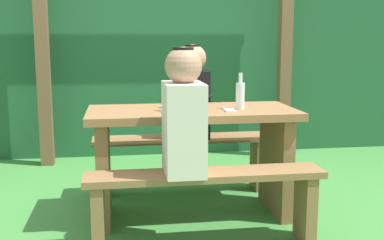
% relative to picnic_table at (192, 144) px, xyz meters
% --- Properties ---
extents(ground_plane, '(12.00, 12.00, 0.00)m').
position_rel_picnic_table_xyz_m(ground_plane, '(0.00, 0.00, -0.51)').
color(ground_plane, '#418B3D').
extents(hedge_backdrop, '(6.40, 0.89, 1.71)m').
position_rel_picnic_table_xyz_m(hedge_backdrop, '(0.00, 2.27, 0.35)').
color(hedge_backdrop, '#215931').
rests_on(hedge_backdrop, ground_plane).
extents(pergola_post_left, '(0.12, 0.12, 2.02)m').
position_rel_picnic_table_xyz_m(pergola_post_left, '(-1.19, 1.56, 0.50)').
color(pergola_post_left, brown).
rests_on(pergola_post_left, ground_plane).
extents(pergola_post_right, '(0.12, 0.12, 2.02)m').
position_rel_picnic_table_xyz_m(pergola_post_right, '(1.19, 1.56, 0.50)').
color(pergola_post_right, brown).
rests_on(pergola_post_right, ground_plane).
extents(picnic_table, '(1.40, 0.64, 0.75)m').
position_rel_picnic_table_xyz_m(picnic_table, '(0.00, 0.00, 0.00)').
color(picnic_table, olive).
rests_on(picnic_table, ground_plane).
extents(bench_near, '(1.40, 0.24, 0.46)m').
position_rel_picnic_table_xyz_m(bench_near, '(0.00, -0.52, -0.18)').
color(bench_near, olive).
rests_on(bench_near, ground_plane).
extents(bench_far, '(1.40, 0.24, 0.46)m').
position_rel_picnic_table_xyz_m(bench_far, '(0.00, 0.52, -0.18)').
color(bench_far, olive).
rests_on(bench_far, ground_plane).
extents(person_white_shirt, '(0.25, 0.35, 0.72)m').
position_rel_picnic_table_xyz_m(person_white_shirt, '(-0.13, -0.51, 0.28)').
color(person_white_shirt, silver).
rests_on(person_white_shirt, bench_near).
extents(person_black_coat, '(0.25, 0.35, 0.72)m').
position_rel_picnic_table_xyz_m(person_black_coat, '(0.08, 0.51, 0.28)').
color(person_black_coat, black).
rests_on(person_black_coat, bench_far).
extents(drinking_glass, '(0.07, 0.07, 0.09)m').
position_rel_picnic_table_xyz_m(drinking_glass, '(-0.04, -0.02, 0.29)').
color(drinking_glass, silver).
rests_on(drinking_glass, picnic_table).
extents(bottle_left, '(0.06, 0.06, 0.23)m').
position_rel_picnic_table_xyz_m(bottle_left, '(-0.09, 0.05, 0.34)').
color(bottle_left, silver).
rests_on(bottle_left, picnic_table).
extents(bottle_right, '(0.06, 0.06, 0.25)m').
position_rel_picnic_table_xyz_m(bottle_right, '(0.32, -0.06, 0.34)').
color(bottle_right, silver).
rests_on(bottle_right, picnic_table).
extents(bottle_center, '(0.06, 0.06, 0.21)m').
position_rel_picnic_table_xyz_m(bottle_center, '(-0.14, -0.08, 0.33)').
color(bottle_center, silver).
rests_on(bottle_center, picnic_table).
extents(cell_phone, '(0.08, 0.14, 0.01)m').
position_rel_picnic_table_xyz_m(cell_phone, '(0.23, -0.11, 0.25)').
color(cell_phone, silver).
rests_on(cell_phone, picnic_table).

